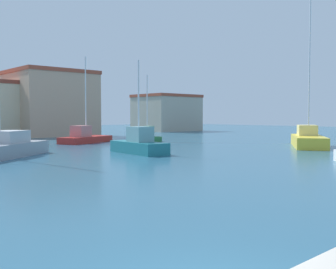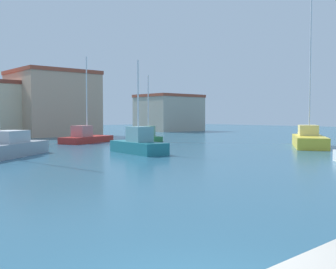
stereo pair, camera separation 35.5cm
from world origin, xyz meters
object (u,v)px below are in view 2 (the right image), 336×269
(sailboat_yellow_outer_mooring, at_px, (309,139))
(sailboat_teal_far_right, at_px, (138,144))
(sailboat_green_far_left, at_px, (149,136))
(sailboat_red_behind_lamppost, at_px, (86,137))
(sailboat_grey_distant_east, at_px, (1,148))

(sailboat_yellow_outer_mooring, xyz_separation_m, sailboat_teal_far_right, (-15.40, 5.06, -0.02))
(sailboat_yellow_outer_mooring, bearing_deg, sailboat_green_far_left, 109.37)
(sailboat_red_behind_lamppost, bearing_deg, sailboat_yellow_outer_mooring, -55.18)
(sailboat_yellow_outer_mooring, bearing_deg, sailboat_grey_distant_east, 160.21)
(sailboat_red_behind_lamppost, bearing_deg, sailboat_teal_far_right, -102.85)
(sailboat_teal_far_right, bearing_deg, sailboat_red_behind_lamppost, 77.15)
(sailboat_green_far_left, xyz_separation_m, sailboat_grey_distant_east, (-18.48, -7.39, 0.05))
(sailboat_green_far_left, height_order, sailboat_yellow_outer_mooring, sailboat_yellow_outer_mooring)
(sailboat_grey_distant_east, bearing_deg, sailboat_green_far_left, 21.79)
(sailboat_red_behind_lamppost, relative_size, sailboat_grey_distant_east, 0.88)
(sailboat_red_behind_lamppost, distance_m, sailboat_grey_distant_east, 14.88)
(sailboat_green_far_left, relative_size, sailboat_yellow_outer_mooring, 0.54)
(sailboat_green_far_left, relative_size, sailboat_grey_distant_east, 0.72)
(sailboat_green_far_left, bearing_deg, sailboat_red_behind_lamppost, 164.78)
(sailboat_green_far_left, xyz_separation_m, sailboat_yellow_outer_mooring, (5.65, -16.07, 0.12))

